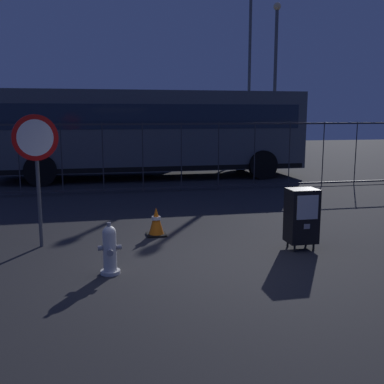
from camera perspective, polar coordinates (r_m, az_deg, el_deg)
ground_plane at (r=6.92m, az=-0.40°, el=-9.12°), size 60.00×60.00×0.00m
fire_hydrant at (r=6.56m, az=-10.24°, el=-7.12°), size 0.33×0.32×0.75m
newspaper_box_primary at (r=7.79m, az=13.54°, el=-2.89°), size 0.48×0.42×1.02m
stop_sign at (r=7.97m, az=-18.88°, el=4.65°), size 0.71×0.31×2.23m
traffic_cone at (r=8.51m, az=-4.50°, el=-3.73°), size 0.36×0.36×0.53m
fence_barrier at (r=13.19m, az=-6.17°, el=4.37°), size 18.03×0.04×2.00m
bus_near at (r=16.19m, az=-5.04°, el=7.82°), size 10.52×2.85×3.00m
bus_far at (r=20.17m, az=-15.83°, el=7.86°), size 10.72×3.74×3.00m
street_light_near_left at (r=22.93m, az=7.20°, el=15.46°), size 0.32×0.32×7.96m
street_light_near_right at (r=20.26m, az=10.36°, el=14.42°), size 0.32×0.32×6.78m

